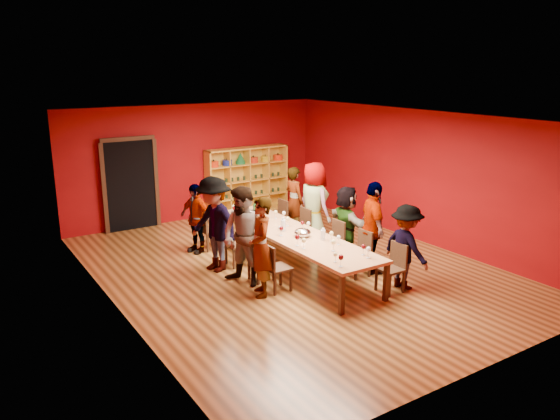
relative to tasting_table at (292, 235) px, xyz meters
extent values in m
cube|color=brown|center=(0.00, 0.00, -0.71)|extent=(7.10, 9.10, 0.02)
cube|color=#710509|center=(0.00, 4.51, 0.80)|extent=(7.10, 0.02, 3.00)
cube|color=#710509|center=(0.00, -4.51, 0.80)|extent=(7.10, 0.02, 3.00)
cube|color=#710509|center=(-3.51, 0.00, 0.80)|extent=(0.02, 9.10, 3.00)
cube|color=#710509|center=(3.51, 0.00, 0.80)|extent=(0.02, 9.10, 3.00)
cube|color=silver|center=(0.00, 0.00, 2.31)|extent=(7.10, 9.10, 0.02)
cube|color=#B97A4D|center=(0.00, 0.00, 0.02)|extent=(1.10, 4.50, 0.06)
cube|color=black|center=(-0.49, -2.17, -0.35)|extent=(0.08, 0.08, 0.69)
cube|color=black|center=(-0.49, 2.17, -0.35)|extent=(0.08, 0.08, 0.69)
cube|color=black|center=(0.49, -2.17, -0.35)|extent=(0.08, 0.08, 0.69)
cube|color=black|center=(0.49, 2.17, -0.35)|extent=(0.08, 0.08, 0.69)
cube|color=black|center=(-1.80, 4.44, 0.40)|extent=(1.20, 0.14, 2.20)
cube|color=black|center=(-1.80, 4.37, 1.55)|extent=(1.32, 0.06, 0.10)
cube|color=black|center=(-2.45, 4.37, 0.40)|extent=(0.10, 0.06, 2.20)
cube|color=black|center=(-1.15, 4.37, 0.40)|extent=(0.10, 0.06, 2.20)
cube|color=gold|center=(0.22, 4.28, 0.20)|extent=(0.04, 0.40, 1.80)
cube|color=gold|center=(2.58, 4.28, 0.20)|extent=(0.04, 0.40, 1.80)
cube|color=gold|center=(1.40, 4.28, 1.08)|extent=(2.40, 0.40, 0.04)
cube|color=gold|center=(1.40, 4.28, -0.68)|extent=(2.40, 0.40, 0.04)
cube|color=gold|center=(1.40, 4.47, 0.20)|extent=(2.40, 0.02, 1.80)
cube|color=gold|center=(1.40, 4.28, -0.25)|extent=(2.36, 0.38, 0.03)
cube|color=gold|center=(1.40, 4.28, 0.20)|extent=(2.36, 0.38, 0.03)
cube|color=gold|center=(1.40, 4.28, 0.65)|extent=(2.36, 0.38, 0.03)
cube|color=gold|center=(0.80, 4.28, 0.20)|extent=(0.03, 0.38, 1.76)
cube|color=gold|center=(1.40, 4.28, 0.20)|extent=(0.03, 0.38, 1.76)
cube|color=gold|center=(2.00, 4.28, 0.20)|extent=(0.03, 0.38, 1.76)
cylinder|color=#F0350E|center=(0.40, 4.28, 0.74)|extent=(0.26, 0.26, 0.15)
sphere|color=black|center=(0.40, 4.28, 0.84)|extent=(0.05, 0.05, 0.05)
cylinder|color=navy|center=(0.80, 4.28, 0.74)|extent=(0.26, 0.26, 0.15)
sphere|color=black|center=(0.80, 4.28, 0.84)|extent=(0.05, 0.05, 0.05)
cylinder|color=#1C7139|center=(1.20, 4.28, 0.71)|extent=(0.26, 0.26, 0.08)
cone|color=#1C7139|center=(1.20, 4.28, 0.86)|extent=(0.24, 0.24, 0.22)
cylinder|color=red|center=(1.60, 4.28, 0.74)|extent=(0.26, 0.26, 0.15)
sphere|color=black|center=(1.60, 4.28, 0.84)|extent=(0.05, 0.05, 0.05)
cylinder|color=gold|center=(2.00, 4.28, 0.74)|extent=(0.26, 0.26, 0.15)
sphere|color=black|center=(2.00, 4.28, 0.84)|extent=(0.05, 0.05, 0.05)
cylinder|color=#F0350E|center=(2.40, 4.28, 0.74)|extent=(0.26, 0.26, 0.15)
sphere|color=black|center=(2.40, 4.28, 0.84)|extent=(0.05, 0.05, 0.05)
cylinder|color=#1A3021|center=(0.38, 4.28, -0.18)|extent=(0.07, 0.07, 0.10)
cylinder|color=#1A3021|center=(0.56, 4.28, -0.18)|extent=(0.07, 0.07, 0.10)
cylinder|color=#1A3021|center=(0.75, 4.28, -0.18)|extent=(0.07, 0.07, 0.10)
cylinder|color=#1A3021|center=(0.93, 4.28, -0.18)|extent=(0.07, 0.07, 0.10)
cylinder|color=#1A3021|center=(1.12, 4.28, -0.18)|extent=(0.07, 0.07, 0.10)
cylinder|color=#1A3021|center=(1.30, 4.28, -0.18)|extent=(0.07, 0.07, 0.10)
cylinder|color=#1A3021|center=(1.49, 4.28, -0.18)|extent=(0.07, 0.07, 0.10)
cylinder|color=#1A3021|center=(1.67, 4.28, -0.18)|extent=(0.07, 0.07, 0.10)
cylinder|color=#1A3021|center=(1.86, 4.28, -0.18)|extent=(0.07, 0.07, 0.10)
cylinder|color=#1A3021|center=(2.04, 4.28, -0.18)|extent=(0.07, 0.07, 0.10)
cylinder|color=#1A3021|center=(2.23, 4.28, -0.18)|extent=(0.07, 0.07, 0.10)
cylinder|color=#1A3021|center=(2.42, 4.28, -0.18)|extent=(0.07, 0.07, 0.10)
cylinder|color=#1A3021|center=(0.38, 4.28, 0.27)|extent=(0.07, 0.07, 0.10)
cylinder|color=#1A3021|center=(0.56, 4.28, 0.27)|extent=(0.07, 0.07, 0.10)
cylinder|color=#1A3021|center=(0.75, 4.28, 0.27)|extent=(0.07, 0.07, 0.10)
cylinder|color=#1A3021|center=(0.93, 4.28, 0.27)|extent=(0.07, 0.07, 0.10)
cylinder|color=#1A3021|center=(1.12, 4.28, 0.27)|extent=(0.07, 0.07, 0.10)
cylinder|color=#1A3021|center=(1.30, 4.28, 0.27)|extent=(0.07, 0.07, 0.10)
cylinder|color=#1A3021|center=(1.49, 4.28, 0.27)|extent=(0.07, 0.07, 0.10)
cylinder|color=#1A3021|center=(1.67, 4.28, 0.27)|extent=(0.07, 0.07, 0.10)
cylinder|color=#1A3021|center=(1.86, 4.28, 0.27)|extent=(0.07, 0.07, 0.10)
cylinder|color=#1A3021|center=(2.04, 4.28, 0.27)|extent=(0.07, 0.07, 0.10)
cylinder|color=#1A3021|center=(2.23, 4.28, 0.27)|extent=(0.07, 0.07, 0.10)
cylinder|color=#1A3021|center=(2.42, 4.28, 0.27)|extent=(0.07, 0.07, 0.10)
cube|color=black|center=(-0.83, -0.77, -0.27)|extent=(0.42, 0.42, 0.04)
cube|color=black|center=(-1.02, -0.77, -0.03)|extent=(0.04, 0.40, 0.44)
cube|color=black|center=(-1.00, -0.94, -0.49)|extent=(0.04, 0.04, 0.41)
cube|color=black|center=(-0.66, -0.94, -0.49)|extent=(0.04, 0.04, 0.41)
cube|color=black|center=(-1.00, -0.60, -0.49)|extent=(0.04, 0.04, 0.41)
cube|color=black|center=(-0.66, -0.60, -0.49)|extent=(0.04, 0.04, 0.41)
imported|color=#4B4B50|center=(-1.18, -0.77, 0.19)|extent=(0.68, 0.78, 1.78)
cube|color=black|center=(-0.83, -0.19, -0.27)|extent=(0.42, 0.42, 0.04)
cube|color=black|center=(-1.02, -0.19, -0.03)|extent=(0.04, 0.40, 0.44)
cube|color=black|center=(-1.00, -0.36, -0.49)|extent=(0.04, 0.04, 0.41)
cube|color=black|center=(-0.66, -0.36, -0.49)|extent=(0.04, 0.04, 0.41)
cube|color=black|center=(-1.00, -0.02, -0.49)|extent=(0.04, 0.04, 0.41)
cube|color=black|center=(-0.66, -0.02, -0.49)|extent=(0.04, 0.04, 0.41)
imported|color=#5B88BB|center=(-1.19, -0.19, 0.23)|extent=(0.77, 1.02, 1.85)
cube|color=black|center=(-0.83, 0.76, -0.27)|extent=(0.42, 0.42, 0.04)
cube|color=black|center=(-1.02, 0.76, -0.03)|extent=(0.04, 0.40, 0.44)
cube|color=black|center=(-1.00, 0.59, -0.49)|extent=(0.04, 0.04, 0.41)
cube|color=black|center=(-0.66, 0.59, -0.49)|extent=(0.04, 0.04, 0.41)
cube|color=black|center=(-1.00, 0.93, -0.49)|extent=(0.04, 0.04, 0.41)
cube|color=black|center=(-0.66, 0.93, -0.49)|extent=(0.04, 0.04, 0.41)
imported|color=#141837|center=(-1.33, 0.76, 0.25)|extent=(0.77, 1.31, 1.89)
cube|color=black|center=(-0.83, 1.97, -0.27)|extent=(0.42, 0.42, 0.04)
cube|color=black|center=(-1.02, 1.97, -0.03)|extent=(0.04, 0.40, 0.44)
cube|color=black|center=(-1.00, 1.80, -0.49)|extent=(0.04, 0.04, 0.41)
cube|color=black|center=(-0.66, 1.80, -0.49)|extent=(0.04, 0.04, 0.41)
cube|color=black|center=(-1.00, 2.14, -0.49)|extent=(0.04, 0.04, 0.41)
cube|color=black|center=(-0.66, 2.14, -0.49)|extent=(0.04, 0.04, 0.41)
imported|color=#151E3C|center=(-1.18, 1.97, 0.06)|extent=(0.67, 0.97, 1.52)
cube|color=black|center=(0.83, -1.91, -0.27)|extent=(0.42, 0.42, 0.04)
cube|color=black|center=(1.02, -1.91, -0.03)|extent=(0.04, 0.40, 0.44)
cube|color=black|center=(0.66, -2.08, -0.49)|extent=(0.04, 0.04, 0.41)
cube|color=black|center=(1.00, -2.08, -0.49)|extent=(0.04, 0.04, 0.41)
cube|color=black|center=(0.66, -1.74, -0.49)|extent=(0.04, 0.04, 0.41)
cube|color=black|center=(1.00, -1.74, -0.49)|extent=(0.04, 0.04, 0.41)
imported|color=silver|center=(1.18, -1.91, 0.08)|extent=(0.44, 1.02, 1.57)
cube|color=black|center=(0.83, -1.01, -0.27)|extent=(0.42, 0.42, 0.04)
cube|color=black|center=(1.02, -1.01, -0.03)|extent=(0.04, 0.40, 0.44)
cube|color=black|center=(0.66, -1.18, -0.49)|extent=(0.04, 0.04, 0.41)
cube|color=black|center=(1.00, -1.18, -0.49)|extent=(0.04, 0.04, 0.41)
cube|color=black|center=(0.66, -0.84, -0.49)|extent=(0.04, 0.04, 0.41)
cube|color=black|center=(1.00, -0.84, -0.49)|extent=(0.04, 0.04, 0.41)
imported|color=#151E3C|center=(1.20, -1.01, 0.21)|extent=(0.88, 1.17, 1.82)
cube|color=black|center=(0.83, -0.19, -0.27)|extent=(0.42, 0.42, 0.04)
cube|color=black|center=(1.02, -0.19, -0.03)|extent=(0.04, 0.40, 0.44)
cube|color=black|center=(0.66, -0.36, -0.49)|extent=(0.04, 0.04, 0.41)
cube|color=black|center=(1.00, -0.36, -0.49)|extent=(0.04, 0.04, 0.41)
cube|color=black|center=(0.66, -0.02, -0.49)|extent=(0.04, 0.04, 0.41)
cube|color=black|center=(1.00, -0.02, -0.49)|extent=(0.04, 0.04, 0.41)
imported|color=#131635|center=(1.22, -0.19, 0.09)|extent=(0.61, 1.51, 1.58)
cube|color=black|center=(0.83, 0.97, -0.27)|extent=(0.42, 0.42, 0.04)
cube|color=black|center=(1.02, 0.97, -0.03)|extent=(0.04, 0.40, 0.44)
cube|color=black|center=(0.66, 0.80, -0.49)|extent=(0.04, 0.04, 0.41)
cube|color=black|center=(1.00, 0.80, -0.49)|extent=(0.04, 0.04, 0.41)
cube|color=black|center=(0.66, 1.14, -0.49)|extent=(0.04, 0.04, 0.41)
cube|color=black|center=(1.00, 1.14, -0.49)|extent=(0.04, 0.04, 0.41)
imported|color=#C7858B|center=(1.25, 0.97, 0.25)|extent=(0.51, 0.93, 1.90)
cube|color=black|center=(0.83, 1.90, -0.27)|extent=(0.42, 0.42, 0.04)
cube|color=black|center=(1.02, 1.90, -0.03)|extent=(0.04, 0.40, 0.44)
cube|color=black|center=(0.66, 1.73, -0.49)|extent=(0.04, 0.04, 0.41)
cube|color=black|center=(1.00, 1.73, -0.49)|extent=(0.04, 0.04, 0.41)
cube|color=black|center=(0.66, 2.07, -0.49)|extent=(0.04, 0.04, 0.41)
cube|color=black|center=(1.00, 2.07, -0.49)|extent=(0.04, 0.04, 0.41)
imported|color=beige|center=(1.34, 1.90, 0.12)|extent=(0.46, 0.62, 1.64)
cylinder|color=silver|center=(-0.30, 0.96, 0.06)|extent=(0.07, 0.07, 0.01)
cylinder|color=silver|center=(-0.30, 0.96, 0.12)|extent=(0.01, 0.01, 0.12)
ellipsoid|color=#4C080B|center=(-0.30, 0.96, 0.21)|extent=(0.09, 0.09, 0.10)
cylinder|color=silver|center=(-0.34, 1.76, 0.06)|extent=(0.07, 0.07, 0.01)
cylinder|color=silver|center=(-0.34, 1.76, 0.12)|extent=(0.01, 0.01, 0.11)
ellipsoid|color=#4C080B|center=(-0.34, 1.76, 0.21)|extent=(0.08, 0.08, 0.10)
cylinder|color=silver|center=(-0.37, -0.92, 0.06)|extent=(0.07, 0.07, 0.01)
cylinder|color=silver|center=(-0.37, -0.92, 0.12)|extent=(0.01, 0.01, 0.11)
ellipsoid|color=beige|center=(-0.37, -0.92, 0.21)|extent=(0.08, 0.08, 0.10)
cylinder|color=silver|center=(-0.10, -0.38, 0.05)|extent=(0.06, 0.06, 0.01)
cylinder|color=silver|center=(-0.10, -0.38, 0.11)|extent=(0.01, 0.01, 0.10)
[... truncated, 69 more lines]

